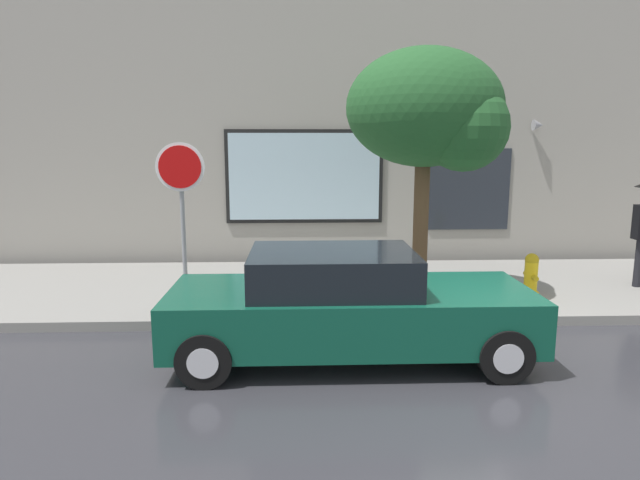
% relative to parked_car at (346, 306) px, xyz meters
% --- Properties ---
extents(ground_plane, '(60.00, 60.00, 0.00)m').
position_rel_parked_car_xyz_m(ground_plane, '(1.40, 0.10, -0.69)').
color(ground_plane, '#333338').
extents(sidewalk, '(20.00, 4.00, 0.15)m').
position_rel_parked_car_xyz_m(sidewalk, '(1.40, 3.10, -0.62)').
color(sidewalk, gray).
rests_on(sidewalk, ground).
extents(building_facade, '(20.00, 0.67, 7.00)m').
position_rel_parked_car_xyz_m(building_facade, '(1.39, 5.60, 2.79)').
color(building_facade, '#9E998E').
rests_on(building_facade, ground).
extents(parked_car, '(4.53, 1.80, 1.40)m').
position_rel_parked_car_xyz_m(parked_car, '(0.00, 0.00, 0.00)').
color(parked_car, '#0F4C38').
rests_on(parked_car, ground).
extents(fire_hydrant, '(0.30, 0.44, 0.73)m').
position_rel_parked_car_xyz_m(fire_hydrant, '(3.35, 2.27, -0.19)').
color(fire_hydrant, yellow).
rests_on(fire_hydrant, sidewalk).
extents(street_tree, '(2.53, 2.15, 4.08)m').
position_rel_parked_car_xyz_m(street_tree, '(1.55, 2.25, 2.50)').
color(street_tree, '#4C3823').
rests_on(street_tree, sidewalk).
extents(stop_sign, '(0.76, 0.10, 2.59)m').
position_rel_parked_car_xyz_m(stop_sign, '(-2.43, 1.97, 1.29)').
color(stop_sign, gray).
rests_on(stop_sign, sidewalk).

